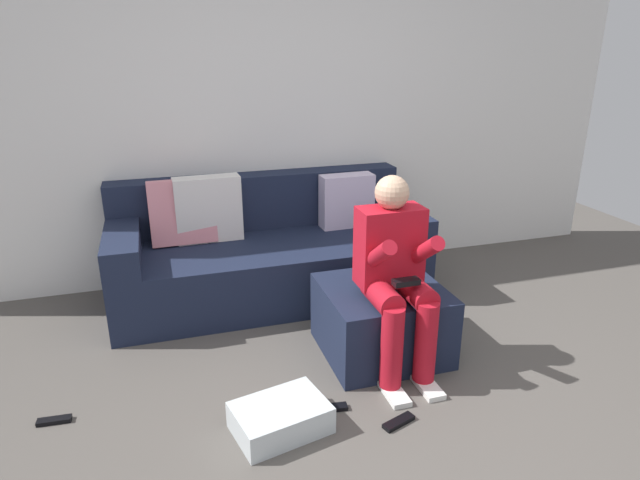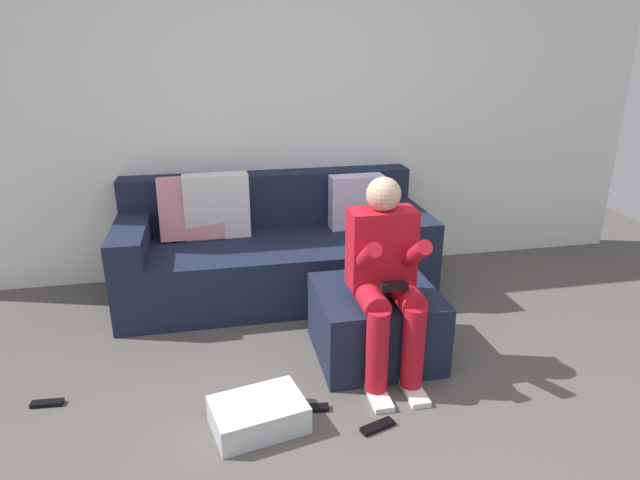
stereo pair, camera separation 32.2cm
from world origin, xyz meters
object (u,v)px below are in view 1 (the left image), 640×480
remote_by_storage_bin (333,408)px  storage_bin (281,418)px  remote_under_side_table (54,420)px  couch_sectional (266,251)px  ottoman (381,320)px  remote_near_ottoman (399,422)px  person_seated (396,272)px

remote_by_storage_bin → storage_bin: bearing=-159.5°
storage_bin → remote_by_storage_bin: bearing=13.4°
storage_bin → remote_under_side_table: bearing=160.2°
couch_sectional → ottoman: 1.12m
remote_by_storage_bin → remote_near_ottoman: bearing=-29.1°
remote_by_storage_bin → couch_sectional: bearing=98.3°
couch_sectional → person_seated: size_ratio=1.97×
couch_sectional → person_seated: bearing=-68.5°
storage_bin → remote_under_side_table: (-1.04, 0.38, -0.06)m
couch_sectional → remote_under_side_table: 1.76m
couch_sectional → person_seated: person_seated is taller
ottoman → remote_by_storage_bin: size_ratio=4.80×
ottoman → remote_near_ottoman: size_ratio=3.90×
person_seated → ottoman: bearing=87.4°
storage_bin → couch_sectional: bearing=80.5°
remote_near_ottoman → remote_under_side_table: 1.68m
couch_sectional → storage_bin: 1.57m
person_seated → storage_bin: size_ratio=2.52×
couch_sectional → remote_under_side_table: size_ratio=13.71×
remote_near_ottoman → remote_under_side_table: size_ratio=1.11×
couch_sectional → remote_by_storage_bin: (0.03, -1.46, -0.31)m
ottoman → remote_under_side_table: (-1.78, -0.14, -0.20)m
person_seated → remote_near_ottoman: bearing=-110.1°
remote_near_ottoman → person_seated: bearing=50.9°
remote_near_ottoman → remote_by_storage_bin: same height
ottoman → remote_near_ottoman: ottoman is taller
ottoman → remote_by_storage_bin: 0.66m
person_seated → storage_bin: person_seated is taller
ottoman → person_seated: (-0.01, -0.18, 0.38)m
ottoman → person_seated: bearing=-92.6°
ottoman → remote_under_side_table: bearing=-175.5°
ottoman → remote_under_side_table: ottoman is taller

